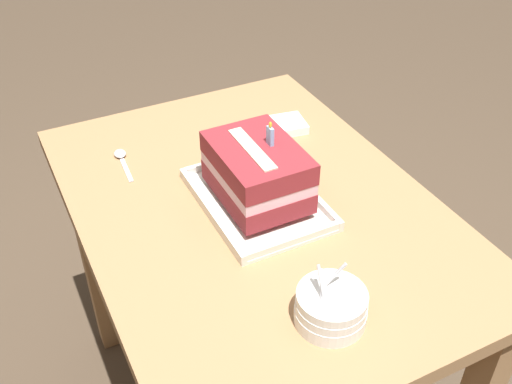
% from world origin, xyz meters
% --- Properties ---
extents(dining_table, '(1.01, 0.72, 0.77)m').
position_xyz_m(dining_table, '(0.00, 0.00, 0.64)').
color(dining_table, '#9E754C').
rests_on(dining_table, ground_plane).
extents(foil_tray, '(0.32, 0.23, 0.02)m').
position_xyz_m(foil_tray, '(-0.00, 0.01, 0.78)').
color(foil_tray, silver).
rests_on(foil_tray, dining_table).
extents(birthday_cake, '(0.22, 0.16, 0.17)m').
position_xyz_m(birthday_cake, '(-0.00, 0.01, 0.85)').
color(birthday_cake, maroon).
rests_on(birthday_cake, foil_tray).
extents(bowl_stack, '(0.12, 0.12, 0.12)m').
position_xyz_m(bowl_stack, '(0.34, -0.03, 0.80)').
color(bowl_stack, white).
rests_on(bowl_stack, dining_table).
extents(serving_spoon_near_tray, '(0.13, 0.03, 0.01)m').
position_xyz_m(serving_spoon_near_tray, '(-0.29, -0.20, 0.78)').
color(serving_spoon_near_tray, silver).
rests_on(serving_spoon_near_tray, dining_table).
extents(napkin_pile, '(0.10, 0.10, 0.02)m').
position_xyz_m(napkin_pile, '(-0.24, 0.21, 0.78)').
color(napkin_pile, white).
rests_on(napkin_pile, dining_table).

